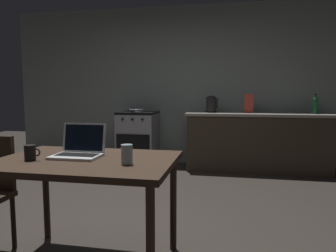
{
  "coord_description": "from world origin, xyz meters",
  "views": [
    {
      "loc": [
        0.87,
        -2.7,
        1.2
      ],
      "look_at": [
        0.2,
        0.78,
        0.82
      ],
      "focal_mm": 33.8,
      "sensor_mm": 36.0,
      "label": 1
    }
  ],
  "objects_px": {
    "drinking_glass": "(127,154)",
    "cereal_box": "(249,104)",
    "stove_oven": "(138,138)",
    "electric_kettle": "(211,104)",
    "coffee_mug": "(30,153)",
    "frying_pan": "(137,110)",
    "dining_table": "(86,170)",
    "laptop": "(79,150)",
    "bottle": "(315,104)"
  },
  "relations": [
    {
      "from": "coffee_mug",
      "to": "laptop",
      "type": "bearing_deg",
      "value": 35.15
    },
    {
      "from": "electric_kettle",
      "to": "bottle",
      "type": "relative_size",
      "value": 0.89
    },
    {
      "from": "bottle",
      "to": "coffee_mug",
      "type": "relative_size",
      "value": 2.66
    },
    {
      "from": "bottle",
      "to": "dining_table",
      "type": "bearing_deg",
      "value": -125.69
    },
    {
      "from": "stove_oven",
      "to": "dining_table",
      "type": "xyz_separation_m",
      "value": [
        0.54,
        -3.06,
        0.24
      ]
    },
    {
      "from": "bottle",
      "to": "drinking_glass",
      "type": "relative_size",
      "value": 2.37
    },
    {
      "from": "frying_pan",
      "to": "stove_oven",
      "type": "bearing_deg",
      "value": 56.47
    },
    {
      "from": "stove_oven",
      "to": "frying_pan",
      "type": "relative_size",
      "value": 2.08
    },
    {
      "from": "dining_table",
      "to": "drinking_glass",
      "type": "relative_size",
      "value": 9.55
    },
    {
      "from": "frying_pan",
      "to": "coffee_mug",
      "type": "height_order",
      "value": "frying_pan"
    },
    {
      "from": "bottle",
      "to": "laptop",
      "type": "bearing_deg",
      "value": -127.27
    },
    {
      "from": "dining_table",
      "to": "laptop",
      "type": "height_order",
      "value": "laptop"
    },
    {
      "from": "dining_table",
      "to": "laptop",
      "type": "relative_size",
      "value": 3.69
    },
    {
      "from": "cereal_box",
      "to": "frying_pan",
      "type": "bearing_deg",
      "value": -178.44
    },
    {
      "from": "electric_kettle",
      "to": "coffee_mug",
      "type": "height_order",
      "value": "electric_kettle"
    },
    {
      "from": "stove_oven",
      "to": "dining_table",
      "type": "height_order",
      "value": "stove_oven"
    },
    {
      "from": "bottle",
      "to": "drinking_glass",
      "type": "height_order",
      "value": "bottle"
    },
    {
      "from": "laptop",
      "to": "stove_oven",
      "type": "bearing_deg",
      "value": 89.18
    },
    {
      "from": "laptop",
      "to": "cereal_box",
      "type": "height_order",
      "value": "cereal_box"
    },
    {
      "from": "electric_kettle",
      "to": "coffee_mug",
      "type": "relative_size",
      "value": 2.37
    },
    {
      "from": "drinking_glass",
      "to": "cereal_box",
      "type": "relative_size",
      "value": 0.43
    },
    {
      "from": "stove_oven",
      "to": "electric_kettle",
      "type": "bearing_deg",
      "value": 0.12
    },
    {
      "from": "cereal_box",
      "to": "dining_table",
      "type": "bearing_deg",
      "value": -111.67
    },
    {
      "from": "laptop",
      "to": "electric_kettle",
      "type": "height_order",
      "value": "electric_kettle"
    },
    {
      "from": "laptop",
      "to": "frying_pan",
      "type": "distance_m",
      "value": 3.01
    },
    {
      "from": "electric_kettle",
      "to": "frying_pan",
      "type": "distance_m",
      "value": 1.21
    },
    {
      "from": "electric_kettle",
      "to": "bottle",
      "type": "height_order",
      "value": "bottle"
    },
    {
      "from": "bottle",
      "to": "frying_pan",
      "type": "xyz_separation_m",
      "value": [
        -2.72,
        0.02,
        -0.11
      ]
    },
    {
      "from": "bottle",
      "to": "frying_pan",
      "type": "distance_m",
      "value": 2.72
    },
    {
      "from": "frying_pan",
      "to": "cereal_box",
      "type": "bearing_deg",
      "value": 1.56
    },
    {
      "from": "coffee_mug",
      "to": "dining_table",
      "type": "bearing_deg",
      "value": 19.06
    },
    {
      "from": "laptop",
      "to": "coffee_mug",
      "type": "height_order",
      "value": "laptop"
    },
    {
      "from": "drinking_glass",
      "to": "cereal_box",
      "type": "distance_m",
      "value": 3.32
    },
    {
      "from": "electric_kettle",
      "to": "frying_pan",
      "type": "xyz_separation_m",
      "value": [
        -1.21,
        -0.03,
        -0.1
      ]
    },
    {
      "from": "frying_pan",
      "to": "dining_table",
      "type": "bearing_deg",
      "value": -79.63
    },
    {
      "from": "dining_table",
      "to": "drinking_glass",
      "type": "bearing_deg",
      "value": -18.0
    },
    {
      "from": "drinking_glass",
      "to": "cereal_box",
      "type": "bearing_deg",
      "value": 74.18
    },
    {
      "from": "coffee_mug",
      "to": "cereal_box",
      "type": "relative_size",
      "value": 0.39
    },
    {
      "from": "stove_oven",
      "to": "cereal_box",
      "type": "distance_m",
      "value": 1.86
    },
    {
      "from": "dining_table",
      "to": "coffee_mug",
      "type": "relative_size",
      "value": 10.71
    },
    {
      "from": "stove_oven",
      "to": "frying_pan",
      "type": "distance_m",
      "value": 0.47
    },
    {
      "from": "laptop",
      "to": "drinking_glass",
      "type": "xyz_separation_m",
      "value": [
        0.4,
        -0.17,
        0.02
      ]
    },
    {
      "from": "frying_pan",
      "to": "drinking_glass",
      "type": "relative_size",
      "value": 3.44
    },
    {
      "from": "coffee_mug",
      "to": "frying_pan",
      "type": "bearing_deg",
      "value": 94.06
    },
    {
      "from": "coffee_mug",
      "to": "drinking_glass",
      "type": "distance_m",
      "value": 0.65
    },
    {
      "from": "bottle",
      "to": "cereal_box",
      "type": "height_order",
      "value": "bottle"
    },
    {
      "from": "dining_table",
      "to": "drinking_glass",
      "type": "xyz_separation_m",
      "value": [
        0.32,
        -0.1,
        0.14
      ]
    },
    {
      "from": "bottle",
      "to": "coffee_mug",
      "type": "height_order",
      "value": "bottle"
    },
    {
      "from": "drinking_glass",
      "to": "bottle",
      "type": "bearing_deg",
      "value": 59.41
    },
    {
      "from": "dining_table",
      "to": "laptop",
      "type": "bearing_deg",
      "value": 142.8
    }
  ]
}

